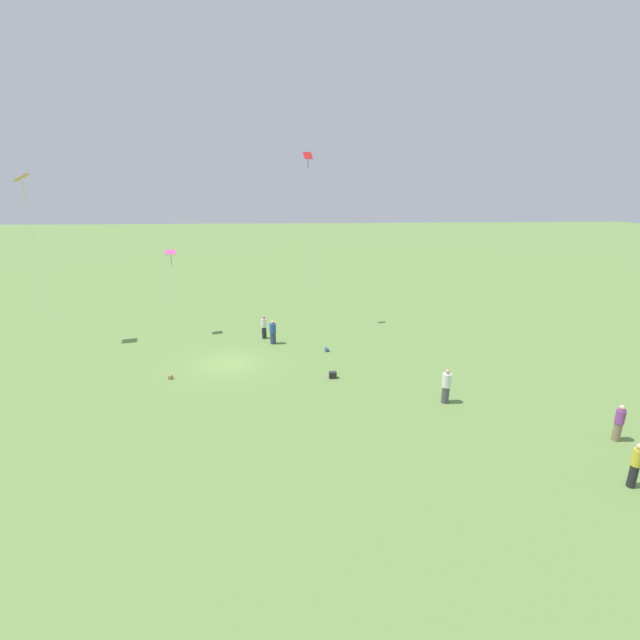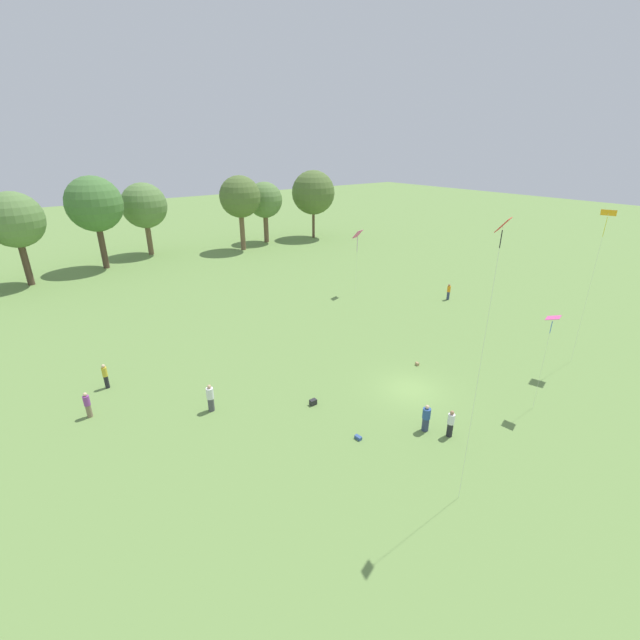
{
  "view_description": "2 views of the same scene",
  "coord_description": "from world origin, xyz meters",
  "px_view_note": "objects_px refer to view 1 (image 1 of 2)",
  "views": [
    {
      "loc": [
        -4.17,
        25.82,
        10.73
      ],
      "look_at": [
        -5.4,
        7.74,
        5.19
      ],
      "focal_mm": 24.0,
      "sensor_mm": 36.0,
      "label": 1
    },
    {
      "loc": [
        -20.52,
        -16.62,
        15.97
      ],
      "look_at": [
        -3.3,
        6.13,
        4.07
      ],
      "focal_mm": 24.0,
      "sensor_mm": 36.0,
      "label": 2
    }
  ],
  "objects_px": {
    "picnic_bag_0": "(333,375)",
    "picnic_bag_1": "(327,350)",
    "kite_3": "(171,255)",
    "picnic_bag_2": "(170,377)",
    "kite_0": "(23,185)",
    "person_2": "(446,386)",
    "kite_1": "(308,169)",
    "person_3": "(264,327)",
    "person_1": "(273,332)",
    "person_0": "(619,423)",
    "person_5": "(635,465)"
  },
  "relations": [
    {
      "from": "picnic_bag_0",
      "to": "picnic_bag_1",
      "type": "relative_size",
      "value": 1.0
    },
    {
      "from": "kite_3",
      "to": "picnic_bag_2",
      "type": "height_order",
      "value": "kite_3"
    },
    {
      "from": "kite_0",
      "to": "picnic_bag_0",
      "type": "relative_size",
      "value": 26.54
    },
    {
      "from": "person_2",
      "to": "picnic_bag_1",
      "type": "distance_m",
      "value": 9.68
    },
    {
      "from": "kite_1",
      "to": "person_3",
      "type": "bearing_deg",
      "value": -111.46
    },
    {
      "from": "person_2",
      "to": "picnic_bag_1",
      "type": "height_order",
      "value": "person_2"
    },
    {
      "from": "person_1",
      "to": "person_2",
      "type": "bearing_deg",
      "value": -169.48
    },
    {
      "from": "picnic_bag_1",
      "to": "picnic_bag_2",
      "type": "relative_size",
      "value": 1.41
    },
    {
      "from": "person_3",
      "to": "kite_3",
      "type": "relative_size",
      "value": 0.27
    },
    {
      "from": "person_0",
      "to": "kite_0",
      "type": "relative_size",
      "value": 0.15
    },
    {
      "from": "person_1",
      "to": "picnic_bag_2",
      "type": "xyz_separation_m",
      "value": [
        5.85,
        5.68,
        -0.74
      ]
    },
    {
      "from": "person_5",
      "to": "kite_3",
      "type": "relative_size",
      "value": 0.28
    },
    {
      "from": "person_0",
      "to": "kite_3",
      "type": "distance_m",
      "value": 28.82
    },
    {
      "from": "person_0",
      "to": "picnic_bag_1",
      "type": "xyz_separation_m",
      "value": [
        11.98,
        -11.85,
        -0.76
      ]
    },
    {
      "from": "person_3",
      "to": "kite_1",
      "type": "relative_size",
      "value": 0.13
    },
    {
      "from": "kite_0",
      "to": "kite_3",
      "type": "height_order",
      "value": "kite_0"
    },
    {
      "from": "kite_1",
      "to": "picnic_bag_1",
      "type": "bearing_deg",
      "value": -55.62
    },
    {
      "from": "kite_1",
      "to": "picnic_bag_0",
      "type": "height_order",
      "value": "kite_1"
    },
    {
      "from": "person_5",
      "to": "picnic_bag_0",
      "type": "distance_m",
      "value": 14.66
    },
    {
      "from": "person_2",
      "to": "kite_3",
      "type": "relative_size",
      "value": 0.29
    },
    {
      "from": "person_2",
      "to": "person_5",
      "type": "relative_size",
      "value": 1.02
    },
    {
      "from": "person_2",
      "to": "kite_0",
      "type": "bearing_deg",
      "value": 83.87
    },
    {
      "from": "kite_0",
      "to": "kite_3",
      "type": "bearing_deg",
      "value": 127.02
    },
    {
      "from": "kite_0",
      "to": "person_3",
      "type": "bearing_deg",
      "value": 117.09
    },
    {
      "from": "picnic_bag_1",
      "to": "kite_1",
      "type": "bearing_deg",
      "value": -81.42
    },
    {
      "from": "kite_0",
      "to": "picnic_bag_0",
      "type": "distance_m",
      "value": 23.74
    },
    {
      "from": "kite_0",
      "to": "kite_3",
      "type": "relative_size",
      "value": 1.81
    },
    {
      "from": "picnic_bag_0",
      "to": "picnic_bag_2",
      "type": "height_order",
      "value": "picnic_bag_0"
    },
    {
      "from": "person_2",
      "to": "person_3",
      "type": "xyz_separation_m",
      "value": [
        10.05,
        -10.86,
        -0.06
      ]
    },
    {
      "from": "person_0",
      "to": "person_2",
      "type": "height_order",
      "value": "person_2"
    },
    {
      "from": "person_3",
      "to": "person_0",
      "type": "bearing_deg",
      "value": 137.39
    },
    {
      "from": "person_1",
      "to": "person_2",
      "type": "distance_m",
      "value": 13.43
    },
    {
      "from": "kite_0",
      "to": "kite_1",
      "type": "xyz_separation_m",
      "value": [
        -18.83,
        -3.27,
        1.14
      ]
    },
    {
      "from": "person_3",
      "to": "picnic_bag_1",
      "type": "xyz_separation_m",
      "value": [
        -4.47,
        3.0,
        -0.76
      ]
    },
    {
      "from": "person_2",
      "to": "picnic_bag_0",
      "type": "bearing_deg",
      "value": 75.5
    },
    {
      "from": "kite_1",
      "to": "picnic_bag_2",
      "type": "xyz_separation_m",
      "value": [
        8.66,
        10.16,
        -12.07
      ]
    },
    {
      "from": "person_3",
      "to": "person_5",
      "type": "xyz_separation_m",
      "value": [
        -14.74,
        17.86,
        0.07
      ]
    },
    {
      "from": "kite_0",
      "to": "kite_1",
      "type": "relative_size",
      "value": 0.87
    },
    {
      "from": "person_2",
      "to": "kite_0",
      "type": "distance_m",
      "value": 29.38
    },
    {
      "from": "kite_3",
      "to": "picnic_bag_0",
      "type": "distance_m",
      "value": 15.49
    },
    {
      "from": "kite_3",
      "to": "picnic_bag_0",
      "type": "relative_size",
      "value": 14.64
    },
    {
      "from": "person_5",
      "to": "person_0",
      "type": "bearing_deg",
      "value": 171.34
    },
    {
      "from": "person_0",
      "to": "person_5",
      "type": "xyz_separation_m",
      "value": [
        1.7,
        3.01,
        0.06
      ]
    },
    {
      "from": "person_1",
      "to": "picnic_bag_2",
      "type": "bearing_deg",
      "value": 100.61
    },
    {
      "from": "person_1",
      "to": "person_2",
      "type": "relative_size",
      "value": 0.93
    },
    {
      "from": "person_0",
      "to": "picnic_bag_0",
      "type": "xyz_separation_m",
      "value": [
        11.98,
        -7.41,
        -0.68
      ]
    },
    {
      "from": "person_1",
      "to": "person_3",
      "type": "xyz_separation_m",
      "value": [
        0.71,
        -1.22,
        0.01
      ]
    },
    {
      "from": "picnic_bag_1",
      "to": "person_0",
      "type": "bearing_deg",
      "value": 135.31
    },
    {
      "from": "person_2",
      "to": "person_5",
      "type": "bearing_deg",
      "value": -129.14
    },
    {
      "from": "kite_1",
      "to": "person_1",
      "type": "bearing_deg",
      "value": -96.36
    }
  ]
}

